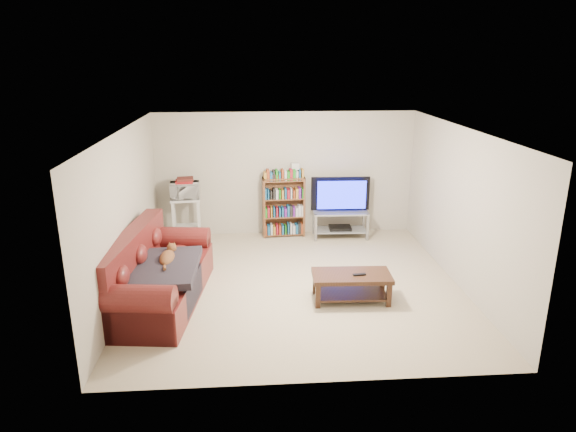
{
  "coord_description": "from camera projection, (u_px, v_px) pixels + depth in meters",
  "views": [
    {
      "loc": [
        -0.66,
        -7.25,
        3.41
      ],
      "look_at": [
        -0.1,
        0.4,
        1.0
      ],
      "focal_mm": 32.0,
      "sensor_mm": 36.0,
      "label": 1
    }
  ],
  "objects": [
    {
      "name": "cat",
      "position": [
        167.0,
        258.0,
        7.29
      ],
      "size": [
        0.34,
        0.69,
        0.2
      ],
      "primitive_type": null,
      "rotation": [
        0.0,
        0.0,
        -0.12
      ],
      "color": "brown",
      "rests_on": "sofa"
    },
    {
      "name": "ceiling",
      "position": [
        297.0,
        130.0,
        7.25
      ],
      "size": [
        5.0,
        5.0,
        0.0
      ],
      "primitive_type": "plane",
      "rotation": [
        3.14,
        0.0,
        0.0
      ],
      "color": "white",
      "rests_on": "ground"
    },
    {
      "name": "remote",
      "position": [
        359.0,
        275.0,
        7.31
      ],
      "size": [
        0.19,
        0.07,
        0.02
      ],
      "primitive_type": "cube",
      "rotation": [
        0.0,
        0.0,
        0.11
      ],
      "color": "black",
      "rests_on": "coffee_table"
    },
    {
      "name": "tv_stand",
      "position": [
        340.0,
        220.0,
        9.97
      ],
      "size": [
        1.07,
        0.51,
        0.53
      ],
      "rotation": [
        0.0,
        0.0,
        -0.03
      ],
      "color": "#999EA3",
      "rests_on": "floor"
    },
    {
      "name": "sofa",
      "position": [
        154.0,
        279.0,
        7.34
      ],
      "size": [
        1.32,
        2.53,
        1.04
      ],
      "rotation": [
        0.0,
        0.0,
        -0.12
      ],
      "color": "maroon",
      "rests_on": "floor"
    },
    {
      "name": "wall_right",
      "position": [
        461.0,
        208.0,
        7.78
      ],
      "size": [
        0.0,
        5.0,
        5.0
      ],
      "primitive_type": "plane",
      "rotation": [
        1.57,
        0.0,
        -1.57
      ],
      "color": "beige",
      "rests_on": "ground"
    },
    {
      "name": "microwave",
      "position": [
        185.0,
        190.0,
        9.53
      ],
      "size": [
        0.56,
        0.41,
        0.29
      ],
      "primitive_type": "imported",
      "rotation": [
        0.0,
        0.0,
        0.09
      ],
      "color": "silver",
      "rests_on": "microwave_stand"
    },
    {
      "name": "microwave_stand",
      "position": [
        186.0,
        214.0,
        9.66
      ],
      "size": [
        0.57,
        0.44,
        0.86
      ],
      "rotation": [
        0.0,
        0.0,
        0.09
      ],
      "color": "silver",
      "rests_on": "floor"
    },
    {
      "name": "dvd_player",
      "position": [
        340.0,
        228.0,
        10.02
      ],
      "size": [
        0.43,
        0.31,
        0.06
      ],
      "primitive_type": "cube",
      "rotation": [
        0.0,
        0.0,
        -0.03
      ],
      "color": "black",
      "rests_on": "tv_stand"
    },
    {
      "name": "television",
      "position": [
        341.0,
        195.0,
        9.82
      ],
      "size": [
        1.14,
        0.18,
        0.65
      ],
      "primitive_type": "imported",
      "rotation": [
        0.0,
        0.0,
        3.11
      ],
      "color": "black",
      "rests_on": "tv_stand"
    },
    {
      "name": "game_boxes",
      "position": [
        184.0,
        181.0,
        9.47
      ],
      "size": [
        0.34,
        0.3,
        0.05
      ],
      "primitive_type": "cube",
      "rotation": [
        0.0,
        0.0,
        0.09
      ],
      "color": "maroon",
      "rests_on": "microwave"
    },
    {
      "name": "wall_back",
      "position": [
        285.0,
        174.0,
        9.99
      ],
      "size": [
        5.0,
        0.0,
        5.0
      ],
      "primitive_type": "plane",
      "rotation": [
        1.57,
        0.0,
        0.0
      ],
      "color": "beige",
      "rests_on": "ground"
    },
    {
      "name": "blanket",
      "position": [
        163.0,
        268.0,
        7.1
      ],
      "size": [
        0.98,
        1.25,
        0.2
      ],
      "primitive_type": "cube",
      "rotation": [
        0.05,
        -0.04,
        -0.04
      ],
      "color": "#27222C",
      "rests_on": "sofa"
    },
    {
      "name": "wall_left",
      "position": [
        125.0,
        215.0,
        7.44
      ],
      "size": [
        0.0,
        5.0,
        5.0
      ],
      "primitive_type": "plane",
      "rotation": [
        1.57,
        0.0,
        1.57
      ],
      "color": "beige",
      "rests_on": "ground"
    },
    {
      "name": "coffee_table",
      "position": [
        351.0,
        282.0,
        7.4
      ],
      "size": [
        1.15,
        0.61,
        0.41
      ],
      "rotation": [
        0.0,
        0.0,
        -0.04
      ],
      "color": "#351E12",
      "rests_on": "floor"
    },
    {
      "name": "wall_front",
      "position": [
        318.0,
        282.0,
        5.23
      ],
      "size": [
        5.0,
        0.0,
        5.0
      ],
      "primitive_type": "plane",
      "rotation": [
        -1.57,
        0.0,
        0.0
      ],
      "color": "beige",
      "rests_on": "ground"
    },
    {
      "name": "floor",
      "position": [
        296.0,
        285.0,
        7.97
      ],
      "size": [
        5.0,
        5.0,
        0.0
      ],
      "primitive_type": "plane",
      "color": "beige",
      "rests_on": "ground"
    },
    {
      "name": "bookshelf",
      "position": [
        284.0,
        206.0,
        9.97
      ],
      "size": [
        0.83,
        0.3,
        1.18
      ],
      "rotation": [
        0.0,
        0.0,
        0.06
      ],
      "color": "brown",
      "rests_on": "floor"
    },
    {
      "name": "shelf_clutter",
      "position": [
        289.0,
        172.0,
        9.79
      ],
      "size": [
        0.6,
        0.21,
        0.28
      ],
      "rotation": [
        0.0,
        0.0,
        0.06
      ],
      "color": "silver",
      "rests_on": "bookshelf"
    }
  ]
}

